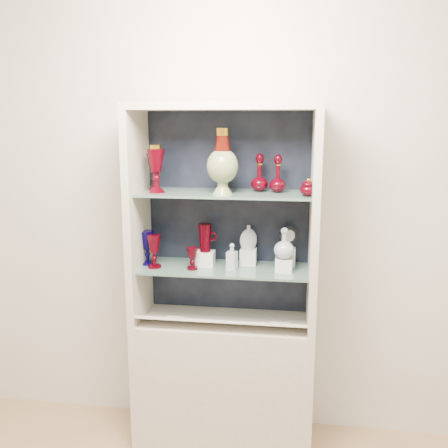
# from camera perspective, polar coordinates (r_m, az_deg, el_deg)

# --- Properties ---
(wall_back) EXTENTS (3.50, 0.02, 2.80)m
(wall_back) POSITION_cam_1_polar(r_m,az_deg,el_deg) (2.89, 0.61, 2.83)
(wall_back) COLOR beige
(wall_back) RESTS_ON ground
(cabinet_base) EXTENTS (1.00, 0.40, 0.75)m
(cabinet_base) POSITION_cam_1_polar(r_m,az_deg,el_deg) (3.02, 0.00, -17.43)
(cabinet_base) COLOR beige
(cabinet_base) RESTS_ON ground
(cabinet_back_panel) EXTENTS (0.98, 0.02, 1.15)m
(cabinet_back_panel) POSITION_cam_1_polar(r_m,az_deg,el_deg) (2.87, 0.53, 1.26)
(cabinet_back_panel) COLOR black
(cabinet_back_panel) RESTS_ON cabinet_base
(cabinet_side_left) EXTENTS (0.04, 0.40, 1.15)m
(cabinet_side_left) POSITION_cam_1_polar(r_m,az_deg,el_deg) (2.79, -9.80, 0.78)
(cabinet_side_left) COLOR beige
(cabinet_side_left) RESTS_ON cabinet_base
(cabinet_side_right) EXTENTS (0.04, 0.40, 1.15)m
(cabinet_side_right) POSITION_cam_1_polar(r_m,az_deg,el_deg) (2.67, 10.27, 0.23)
(cabinet_side_right) COLOR beige
(cabinet_side_right) RESTS_ON cabinet_base
(cabinet_top_cap) EXTENTS (1.00, 0.40, 0.04)m
(cabinet_top_cap) POSITION_cam_1_polar(r_m,az_deg,el_deg) (2.64, 0.00, 13.31)
(cabinet_top_cap) COLOR beige
(cabinet_top_cap) RESTS_ON cabinet_side_left
(shelf_lower) EXTENTS (0.92, 0.34, 0.01)m
(shelf_lower) POSITION_cam_1_polar(r_m,az_deg,el_deg) (2.78, 0.06, -5.09)
(shelf_lower) COLOR slate
(shelf_lower) RESTS_ON cabinet_side_left
(shelf_upper) EXTENTS (0.92, 0.34, 0.01)m
(shelf_upper) POSITION_cam_1_polar(r_m,az_deg,el_deg) (2.68, 0.06, 3.52)
(shelf_upper) COLOR slate
(shelf_upper) RESTS_ON cabinet_side_left
(label_ledge) EXTENTS (0.92, 0.17, 0.09)m
(label_ledge) POSITION_cam_1_polar(r_m,az_deg,el_deg) (2.75, -0.33, -11.16)
(label_ledge) COLOR beige
(label_ledge) RESTS_ON cabinet_base
(label_card_0) EXTENTS (0.10, 0.06, 0.03)m
(label_card_0) POSITION_cam_1_polar(r_m,az_deg,el_deg) (2.72, 6.44, -11.16)
(label_card_0) COLOR white
(label_card_0) RESTS_ON label_ledge
(label_card_1) EXTENTS (0.10, 0.06, 0.03)m
(label_card_1) POSITION_cam_1_polar(r_m,az_deg,el_deg) (2.78, -5.37, -10.55)
(label_card_1) COLOR white
(label_card_1) RESTS_ON label_ledge
(pedestal_lamp_left) EXTENTS (0.11, 0.11, 0.22)m
(pedestal_lamp_left) POSITION_cam_1_polar(r_m,az_deg,el_deg) (2.79, -7.96, 6.14)
(pedestal_lamp_left) COLOR #420009
(pedestal_lamp_left) RESTS_ON shelf_upper
(pedestal_lamp_right) EXTENTS (0.12, 0.12, 0.25)m
(pedestal_lamp_right) POSITION_cam_1_polar(r_m,az_deg,el_deg) (2.69, -7.76, 6.27)
(pedestal_lamp_right) COLOR #420009
(pedestal_lamp_right) RESTS_ON shelf_upper
(enamel_urn) EXTENTS (0.17, 0.17, 0.34)m
(enamel_urn) POSITION_cam_1_polar(r_m,az_deg,el_deg) (2.60, -0.18, 7.17)
(enamel_urn) COLOR #06440B
(enamel_urn) RESTS_ON shelf_upper
(ruby_decanter_a) EXTENTS (0.12, 0.12, 0.23)m
(ruby_decanter_a) POSITION_cam_1_polar(r_m,az_deg,el_deg) (2.68, 6.18, 6.02)
(ruby_decanter_a) COLOR #45000A
(ruby_decanter_a) RESTS_ON shelf_upper
(ruby_decanter_b) EXTENTS (0.11, 0.11, 0.22)m
(ruby_decanter_b) POSITION_cam_1_polar(r_m,az_deg,el_deg) (2.71, 4.08, 6.03)
(ruby_decanter_b) COLOR #45000A
(ruby_decanter_b) RESTS_ON shelf_upper
(lidded_bowl) EXTENTS (0.11, 0.11, 0.09)m
(lidded_bowl) POSITION_cam_1_polar(r_m,az_deg,el_deg) (2.58, 9.59, 4.20)
(lidded_bowl) COLOR #45000A
(lidded_bowl) RESTS_ON shelf_upper
(cobalt_goblet) EXTENTS (0.11, 0.11, 0.19)m
(cobalt_goblet) POSITION_cam_1_polar(r_m,az_deg,el_deg) (2.84, -8.75, -2.68)
(cobalt_goblet) COLOR #050040
(cobalt_goblet) RESTS_ON shelf_lower
(ruby_goblet_tall) EXTENTS (0.09, 0.09, 0.18)m
(ruby_goblet_tall) POSITION_cam_1_polar(r_m,az_deg,el_deg) (2.77, -7.98, -3.13)
(ruby_goblet_tall) COLOR #420009
(ruby_goblet_tall) RESTS_ON shelf_lower
(ruby_goblet_small) EXTENTS (0.06, 0.06, 0.12)m
(ruby_goblet_small) POSITION_cam_1_polar(r_m,az_deg,el_deg) (2.73, -3.64, -3.95)
(ruby_goblet_small) COLOR #45000A
(ruby_goblet_small) RESTS_ON shelf_lower
(riser_ruby_pitcher) EXTENTS (0.10, 0.10, 0.08)m
(riser_ruby_pitcher) POSITION_cam_1_polar(r_m,az_deg,el_deg) (2.80, -2.15, -3.95)
(riser_ruby_pitcher) COLOR silver
(riser_ruby_pitcher) RESTS_ON shelf_lower
(ruby_pitcher) EXTENTS (0.12, 0.08, 0.16)m
(ruby_pitcher) POSITION_cam_1_polar(r_m,az_deg,el_deg) (2.77, -2.17, -1.58)
(ruby_pitcher) COLOR #420009
(ruby_pitcher) RESTS_ON riser_ruby_pitcher
(clear_square_bottle) EXTENTS (0.06, 0.06, 0.15)m
(clear_square_bottle) POSITION_cam_1_polar(r_m,az_deg,el_deg) (2.72, 0.92, -3.72)
(clear_square_bottle) COLOR #9EADB7
(clear_square_bottle) RESTS_ON shelf_lower
(riser_flat_flask) EXTENTS (0.09, 0.09, 0.09)m
(riser_flat_flask) POSITION_cam_1_polar(r_m,az_deg,el_deg) (2.82, 2.79, -3.73)
(riser_flat_flask) COLOR silver
(riser_flat_flask) RESTS_ON shelf_lower
(flat_flask) EXTENTS (0.11, 0.08, 0.14)m
(flat_flask) POSITION_cam_1_polar(r_m,az_deg,el_deg) (2.79, 2.81, -1.45)
(flat_flask) COLOR silver
(flat_flask) RESTS_ON riser_flat_flask
(riser_clear_round_decanter) EXTENTS (0.09, 0.09, 0.07)m
(riser_clear_round_decanter) POSITION_cam_1_polar(r_m,az_deg,el_deg) (2.71, 6.83, -4.67)
(riser_clear_round_decanter) COLOR silver
(riser_clear_round_decanter) RESTS_ON shelf_lower
(clear_round_decanter) EXTENTS (0.12, 0.12, 0.16)m
(clear_round_decanter) POSITION_cam_1_polar(r_m,az_deg,el_deg) (2.68, 6.89, -2.28)
(clear_round_decanter) COLOR #9EADB7
(clear_round_decanter) RESTS_ON riser_clear_round_decanter
(riser_cameo_medallion) EXTENTS (0.08, 0.08, 0.10)m
(riser_cameo_medallion) POSITION_cam_1_polar(r_m,az_deg,el_deg) (2.82, 7.32, -3.74)
(riser_cameo_medallion) COLOR silver
(riser_cameo_medallion) RESTS_ON shelf_lower
(cameo_medallion) EXTENTS (0.12, 0.08, 0.13)m
(cameo_medallion) POSITION_cam_1_polar(r_m,az_deg,el_deg) (2.79, 7.38, -1.44)
(cameo_medallion) COLOR black
(cameo_medallion) RESTS_ON riser_cameo_medallion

